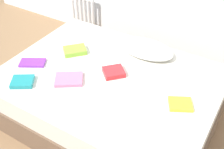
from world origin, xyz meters
name	(u,v)px	position (x,y,z in m)	size (l,w,h in m)	color
ground_plane	(110,113)	(0.00, 0.00, 0.00)	(8.00, 8.00, 0.00)	#93704C
bed	(109,96)	(0.00, 0.00, 0.25)	(2.00, 1.50, 0.50)	brown
radiator	(83,12)	(-1.19, 1.20, 0.33)	(0.39, 0.04, 0.49)	white
pillow	(146,49)	(0.12, 0.51, 0.55)	(0.59, 0.35, 0.11)	white
textbook_red	(114,72)	(0.02, 0.04, 0.52)	(0.19, 0.17, 0.05)	red
textbook_lime	(75,50)	(-0.50, 0.14, 0.52)	(0.22, 0.16, 0.05)	#8CC638
textbook_pink	(69,79)	(-0.27, -0.25, 0.52)	(0.25, 0.19, 0.03)	pink
textbook_yellow	(180,104)	(0.70, -0.02, 0.51)	(0.19, 0.16, 0.03)	yellow
textbook_purple	(33,63)	(-0.74, -0.23, 0.51)	(0.24, 0.13, 0.02)	purple
textbook_teal	(22,82)	(-0.61, -0.49, 0.52)	(0.19, 0.16, 0.04)	teal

